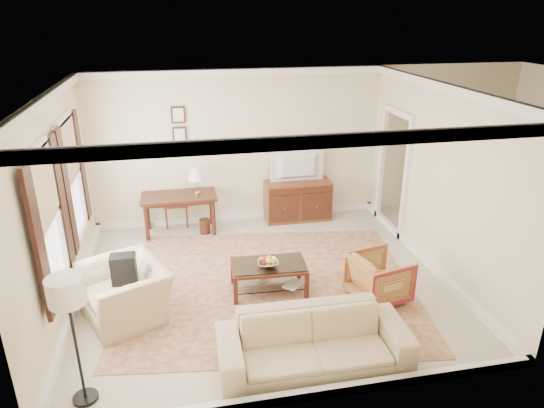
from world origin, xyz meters
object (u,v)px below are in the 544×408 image
object	(u,v)px
sideboard	(298,200)
sofa	(314,334)
coffee_table	(269,270)
striped_armchair	(379,276)
tv	(299,157)
writing_desk	(179,201)
club_armchair	(124,284)

from	to	relation	value
sideboard	sofa	bearing A→B (deg)	-101.74
coffee_table	striped_armchair	size ratio (longest dim) A/B	1.47
tv	coffee_table	xyz separation A→B (m)	(-1.07, -2.47, -0.93)
writing_desk	tv	bearing A→B (deg)	3.55
club_armchair	sofa	size ratio (longest dim) A/B	0.51
striped_armchair	club_armchair	distance (m)	3.51
writing_desk	club_armchair	bearing A→B (deg)	-107.09
coffee_table	writing_desk	bearing A→B (deg)	117.46
coffee_table	striped_armchair	distance (m)	1.58
tv	club_armchair	bearing A→B (deg)	41.41
coffee_table	sofa	world-z (taller)	sofa
writing_desk	sofa	world-z (taller)	sofa
writing_desk	tv	world-z (taller)	tv
coffee_table	club_armchair	size ratio (longest dim) A/B	0.98
sideboard	coffee_table	distance (m)	2.71
tv	coffee_table	bearing A→B (deg)	66.68
writing_desk	sofa	distance (m)	4.25
writing_desk	sofa	bearing A→B (deg)	-70.56
sofa	tv	bearing A→B (deg)	79.17
writing_desk	coffee_table	bearing A→B (deg)	-62.54
writing_desk	club_armchair	world-z (taller)	club_armchair
writing_desk	striped_armchair	xyz separation A→B (m)	(2.71, -2.85, -0.25)
sideboard	coffee_table	world-z (taller)	sideboard
sideboard	tv	size ratio (longest dim) A/B	1.29
coffee_table	tv	bearing A→B (deg)	66.68
club_armchair	coffee_table	bearing A→B (deg)	72.18
writing_desk	sofa	xyz separation A→B (m)	(1.41, -4.00, -0.20)
writing_desk	sofa	size ratio (longest dim) A/B	0.61
striped_armchair	tv	bearing A→B (deg)	-4.08
tv	sofa	distance (m)	4.32
writing_desk	club_armchair	xyz separation A→B (m)	(-0.79, -2.56, -0.13)
striped_armchair	club_armchair	world-z (taller)	club_armchair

